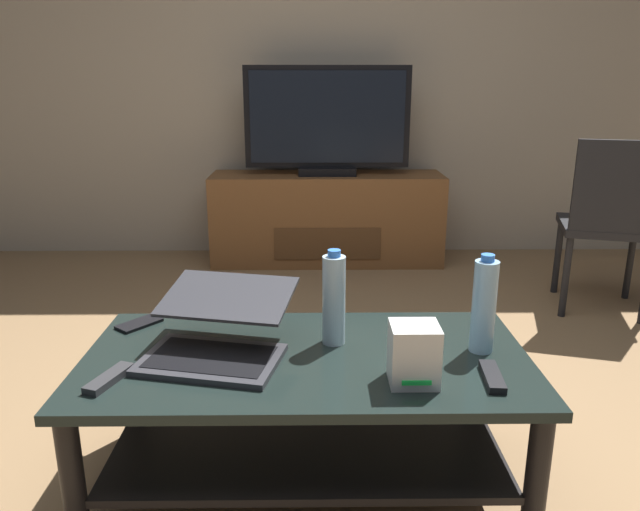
# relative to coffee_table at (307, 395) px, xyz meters

# --- Properties ---
(ground_plane) EXTENTS (7.68, 7.68, 0.00)m
(ground_plane) POSITION_rel_coffee_table_xyz_m (0.08, 0.13, -0.30)
(ground_plane) COLOR olive
(back_wall) EXTENTS (6.40, 0.12, 2.80)m
(back_wall) POSITION_rel_coffee_table_xyz_m (0.08, 2.67, 1.10)
(back_wall) COLOR #B2A38C
(back_wall) RESTS_ON ground
(coffee_table) EXTENTS (1.28, 0.64, 0.43)m
(coffee_table) POSITION_rel_coffee_table_xyz_m (0.00, 0.00, 0.00)
(coffee_table) COLOR black
(coffee_table) RESTS_ON ground
(media_cabinet) EXTENTS (1.52, 0.43, 0.59)m
(media_cabinet) POSITION_rel_coffee_table_xyz_m (0.11, 2.35, -0.01)
(media_cabinet) COLOR brown
(media_cabinet) RESTS_ON ground
(television) EXTENTS (1.05, 0.20, 0.68)m
(television) POSITION_rel_coffee_table_xyz_m (0.11, 2.33, 0.62)
(television) COLOR black
(television) RESTS_ON media_cabinet
(dining_chair) EXTENTS (0.54, 0.54, 0.92)m
(dining_chair) POSITION_rel_coffee_table_xyz_m (1.53, 1.39, 0.21)
(dining_chair) COLOR black
(dining_chair) RESTS_ON ground
(laptop) EXTENTS (0.46, 0.48, 0.17)m
(laptop) POSITION_rel_coffee_table_xyz_m (-0.25, 0.01, 0.19)
(laptop) COLOR #333338
(laptop) RESTS_ON coffee_table
(router_box) EXTENTS (0.13, 0.12, 0.16)m
(router_box) POSITION_rel_coffee_table_xyz_m (0.28, -0.16, 0.21)
(router_box) COLOR white
(router_box) RESTS_ON coffee_table
(water_bottle_near) EXTENTS (0.07, 0.07, 0.29)m
(water_bottle_near) POSITION_rel_coffee_table_xyz_m (0.08, 0.08, 0.27)
(water_bottle_near) COLOR silver
(water_bottle_near) RESTS_ON coffee_table
(water_bottle_far) EXTENTS (0.07, 0.07, 0.29)m
(water_bottle_far) POSITION_rel_coffee_table_xyz_m (0.51, 0.02, 0.27)
(water_bottle_far) COLOR #99C6E5
(water_bottle_far) RESTS_ON coffee_table
(cell_phone) EXTENTS (0.14, 0.15, 0.01)m
(cell_phone) POSITION_rel_coffee_table_xyz_m (-0.54, 0.22, 0.14)
(cell_phone) COLOR black
(cell_phone) RESTS_ON coffee_table
(tv_remote) EXTENTS (0.10, 0.17, 0.02)m
(tv_remote) POSITION_rel_coffee_table_xyz_m (-0.51, -0.16, 0.14)
(tv_remote) COLOR #2D2D30
(tv_remote) RESTS_ON coffee_table
(soundbar_remote) EXTENTS (0.06, 0.16, 0.02)m
(soundbar_remote) POSITION_rel_coffee_table_xyz_m (0.49, -0.16, 0.14)
(soundbar_remote) COLOR black
(soundbar_remote) RESTS_ON coffee_table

